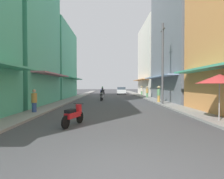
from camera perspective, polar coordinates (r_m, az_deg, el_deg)
ground_plane at (r=26.20m, az=-0.21°, el=-2.66°), size 116.84×116.84×0.00m
sidewalk_left at (r=26.64m, az=-11.30°, el=-2.49°), size 1.51×61.11×0.12m
sidewalk_right at (r=26.75m, az=10.83°, el=-2.48°), size 1.51×61.11×0.12m
building_left_mid at (r=19.94m, az=-27.87°, el=18.66°), size 7.05×8.41×15.64m
building_left_far at (r=28.38m, az=-18.61°, el=7.75°), size 7.05×10.09×10.07m
building_right_mid at (r=23.95m, az=22.37°, el=14.25°), size 7.05×11.53×14.46m
building_right_far at (r=35.38m, az=14.33°, el=8.76°), size 7.05×11.91×12.86m
motorbike_black at (r=36.00m, az=-2.87°, el=-0.45°), size 0.74×1.75×1.58m
motorbike_silver at (r=21.91m, az=-3.16°, el=-2.13°), size 0.55×1.81×0.96m
motorbike_blue at (r=39.89m, az=-3.26°, el=-0.56°), size 0.56×1.80×0.96m
motorbike_red at (r=8.64m, az=-11.65°, el=-7.52°), size 0.76×1.74×0.96m
parked_car at (r=37.65m, az=2.86°, el=-0.32°), size 1.87×4.15×1.45m
pedestrian_midway at (r=19.44m, az=14.19°, el=-1.15°), size 0.44×0.44×1.77m
pedestrian_foreground at (r=26.40m, az=10.78°, el=-0.60°), size 0.44×0.44×1.68m
pedestrian_far at (r=12.77m, az=-22.83°, el=-3.46°), size 0.34×0.34×1.57m
pedestrian_crossing at (r=33.04m, az=9.13°, el=-0.19°), size 0.44×0.44×1.70m
vendor_umbrella at (r=10.31m, az=30.20°, el=2.84°), size 2.17×2.17×2.36m
utility_pole at (r=17.78m, az=15.30°, el=7.73°), size 0.20×1.20×7.49m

